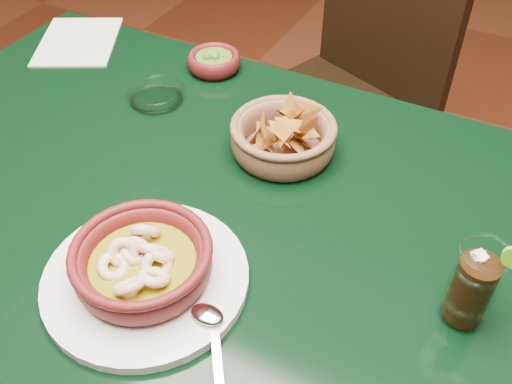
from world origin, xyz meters
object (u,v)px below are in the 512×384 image
at_px(dining_chair, 347,91).
at_px(cola_drink, 473,286).
at_px(shrimp_plate, 144,266).
at_px(dining_table, 191,226).
at_px(chip_basket, 283,137).

relative_size(dining_chair, cola_drink, 6.62).
bearing_deg(dining_chair, cola_drink, -60.87).
xyz_separation_m(dining_chair, shrimp_plate, (0.02, -0.90, 0.25)).
xyz_separation_m(dining_table, chip_basket, (0.10, 0.15, 0.13)).
xyz_separation_m(dining_table, cola_drink, (0.46, -0.05, 0.16)).
height_order(dining_table, cola_drink, cola_drink).
relative_size(dining_chair, shrimp_plate, 2.80).
bearing_deg(cola_drink, shrimp_plate, -159.97).
distance_m(chip_basket, cola_drink, 0.41).
height_order(dining_chair, chip_basket, dining_chair).
xyz_separation_m(dining_table, shrimp_plate, (0.06, -0.19, 0.13)).
xyz_separation_m(dining_chair, cola_drink, (0.42, -0.76, 0.28)).
distance_m(shrimp_plate, cola_drink, 0.42).
relative_size(dining_table, chip_basket, 5.62).
bearing_deg(chip_basket, cola_drink, -29.32).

